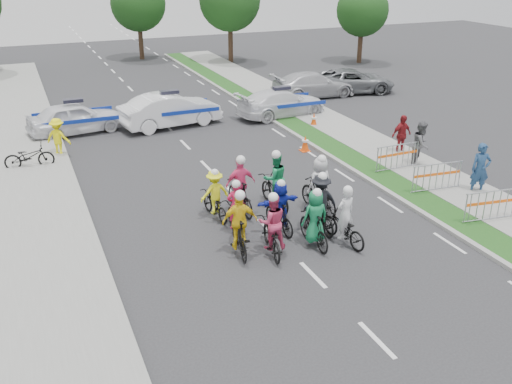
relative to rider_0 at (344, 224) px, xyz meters
name	(u,v)px	position (x,y,z in m)	size (l,w,h in m)	color
ground	(313,275)	(-1.69, -1.27, -0.62)	(90.00, 90.00, 0.00)	#28282B
curb_right	(370,181)	(3.41, 3.73, -0.56)	(0.20, 60.00, 0.12)	gray
grass_strip	(385,178)	(4.11, 3.73, -0.57)	(1.20, 60.00, 0.11)	#154215
sidewalk_right	(424,171)	(5.91, 3.73, -0.56)	(2.40, 60.00, 0.13)	gray
sidewalk_left	(44,237)	(-8.19, 3.73, -0.56)	(3.00, 60.00, 0.13)	gray
rider_0	(344,224)	(0.00, 0.00, 0.00)	(0.91, 1.91, 1.88)	black
rider_1	(314,223)	(-0.88, 0.20, 0.10)	(0.79, 1.78, 1.86)	black
rider_2	(272,231)	(-2.21, 0.29, 0.09)	(1.00, 1.97, 1.92)	black
rider_3	(239,229)	(-3.05, 0.63, 0.14)	(1.06, 1.96, 2.00)	black
rider_4	(320,207)	(-0.23, 1.07, 0.13)	(1.10, 1.93, 1.94)	black
rider_5	(280,210)	(-1.43, 1.41, 0.13)	(1.43, 1.71, 1.76)	black
rider_6	(236,215)	(-2.69, 1.88, -0.03)	(0.77, 1.79, 1.78)	black
rider_7	(319,190)	(0.38, 2.21, 0.16)	(0.91, 1.98, 2.03)	black
rider_8	(275,186)	(-0.80, 3.14, 0.13)	(0.87, 2.02, 2.05)	black
rider_9	(240,191)	(-2.02, 3.17, 0.15)	(1.04, 1.95, 2.03)	black
rider_10	(215,199)	(-2.93, 3.12, 0.05)	(1.01, 1.74, 1.72)	black
police_car_0	(75,118)	(-5.91, 14.44, 0.12)	(1.76, 4.36, 1.49)	white
police_car_1	(170,110)	(-1.48, 13.79, 0.19)	(1.72, 4.93, 1.62)	white
police_car_2	(281,103)	(4.31, 13.35, 0.08)	(1.96, 4.82, 1.40)	white
civilian_sedan	(313,85)	(7.82, 16.39, 0.10)	(2.03, 5.00, 1.45)	#B8B8BE
civilian_suv	(352,81)	(10.53, 16.47, 0.08)	(2.34, 5.07, 1.41)	slate
spectator_0	(480,169)	(6.35, 1.34, 0.32)	(0.68, 0.45, 1.87)	navy
spectator_1	(421,144)	(6.19, 4.41, 0.30)	(0.90, 0.70, 1.85)	#4F4F53
spectator_2	(401,135)	(6.38, 5.94, 0.23)	(1.00, 0.42, 1.71)	maroon
marshal_hiviz	(58,137)	(-6.96, 11.42, 0.19)	(1.05, 0.60, 1.62)	#FBF20D
barrier_0	(492,207)	(5.01, -0.66, -0.06)	(2.00, 0.50, 1.12)	#A5A8AD
barrier_1	(437,178)	(5.01, 1.98, -0.06)	(2.00, 0.50, 1.12)	#A5A8AD
barrier_2	(397,158)	(5.01, 4.30, -0.06)	(2.00, 0.50, 1.12)	#A5A8AD
cone_0	(305,143)	(2.85, 7.90, -0.28)	(0.40, 0.40, 0.70)	#F24C0C
cone_1	(314,120)	(4.93, 10.95, -0.28)	(0.40, 0.40, 0.70)	#F24C0C
parked_bike	(29,156)	(-8.20, 10.30, -0.12)	(0.66, 1.89, 0.99)	black
tree_1	(230,0)	(7.31, 28.73, 3.92)	(4.55, 4.55, 6.82)	#382619
tree_2	(362,10)	(16.31, 24.73, 3.21)	(3.85, 3.85, 5.77)	#382619
tree_4	(138,4)	(1.31, 32.73, 3.57)	(4.20, 4.20, 6.30)	#382619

